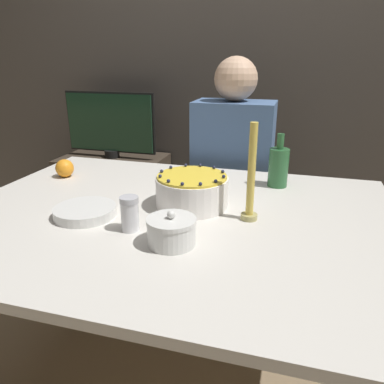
# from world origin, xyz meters

# --- Properties ---
(ground_plane) EXTENTS (12.00, 12.00, 0.00)m
(ground_plane) POSITION_xyz_m (0.00, 0.00, 0.00)
(ground_plane) COLOR #8C7556
(wall_behind) EXTENTS (8.00, 0.05, 2.60)m
(wall_behind) POSITION_xyz_m (0.00, 1.40, 1.30)
(wall_behind) COLOR #4C4742
(wall_behind) RESTS_ON ground_plane
(dining_table) EXTENTS (1.50, 1.13, 0.76)m
(dining_table) POSITION_xyz_m (0.00, 0.00, 0.66)
(dining_table) COLOR beige
(dining_table) RESTS_ON ground_plane
(cake) EXTENTS (0.25, 0.25, 0.13)m
(cake) POSITION_xyz_m (0.05, 0.08, 0.82)
(cake) COLOR white
(cake) RESTS_ON dining_table
(sugar_bowl) EXTENTS (0.14, 0.14, 0.10)m
(sugar_bowl) POSITION_xyz_m (0.08, -0.21, 0.80)
(sugar_bowl) COLOR silver
(sugar_bowl) RESTS_ON dining_table
(sugar_shaker) EXTENTS (0.06, 0.06, 0.11)m
(sugar_shaker) POSITION_xyz_m (-0.07, -0.16, 0.82)
(sugar_shaker) COLOR white
(sugar_shaker) RESTS_ON dining_table
(plate_stack) EXTENTS (0.21, 0.21, 0.03)m
(plate_stack) POSITION_xyz_m (-0.27, -0.10, 0.78)
(plate_stack) COLOR silver
(plate_stack) RESTS_ON dining_table
(candle) EXTENTS (0.05, 0.05, 0.32)m
(candle) POSITION_xyz_m (0.26, 0.02, 0.89)
(candle) COLOR tan
(candle) RESTS_ON dining_table
(bottle) EXTENTS (0.08, 0.08, 0.22)m
(bottle) POSITION_xyz_m (0.33, 0.39, 0.84)
(bottle) COLOR #2D6638
(bottle) RESTS_ON dining_table
(orange_fruit_0) EXTENTS (0.08, 0.08, 0.08)m
(orange_fruit_0) POSITION_xyz_m (-0.58, 0.25, 0.80)
(orange_fruit_0) COLOR orange
(orange_fruit_0) RESTS_ON dining_table
(person_man_blue_shirt) EXTENTS (0.40, 0.34, 1.26)m
(person_man_blue_shirt) POSITION_xyz_m (0.08, 0.77, 0.55)
(person_man_blue_shirt) COLOR #2D2D38
(person_man_blue_shirt) RESTS_ON ground_plane
(side_cabinet) EXTENTS (0.69, 0.44, 0.61)m
(side_cabinet) POSITION_xyz_m (-0.82, 1.13, 0.30)
(side_cabinet) COLOR #382D23
(side_cabinet) RESTS_ON ground_plane
(tv_monitor) EXTENTS (0.63, 0.10, 0.43)m
(tv_monitor) POSITION_xyz_m (-0.82, 1.14, 0.84)
(tv_monitor) COLOR black
(tv_monitor) RESTS_ON side_cabinet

